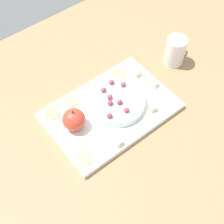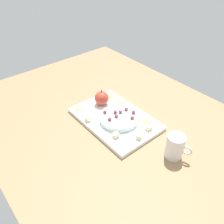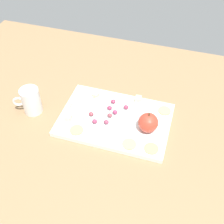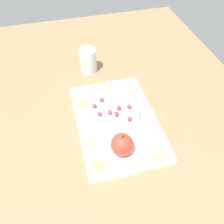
# 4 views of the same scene
# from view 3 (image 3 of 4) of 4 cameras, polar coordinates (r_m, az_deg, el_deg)

# --- Properties ---
(table) EXTENTS (1.46, 1.02, 0.03)m
(table) POSITION_cam_3_polar(r_m,az_deg,el_deg) (1.03, -1.20, -1.50)
(table) COLOR #906E4B
(table) RESTS_ON ground
(platter) EXTENTS (0.38, 0.26, 0.02)m
(platter) POSITION_cam_3_polar(r_m,az_deg,el_deg) (1.00, 0.61, -1.56)
(platter) COLOR white
(platter) RESTS_ON table
(serving_dish) EXTENTS (0.17, 0.17, 0.02)m
(serving_dish) POSITION_cam_3_polar(r_m,az_deg,el_deg) (0.99, -0.86, -0.51)
(serving_dish) COLOR silver
(serving_dish) RESTS_ON platter
(apple_whole) EXTENTS (0.07, 0.07, 0.07)m
(apple_whole) POSITION_cam_3_polar(r_m,az_deg,el_deg) (0.94, 7.27, -2.13)
(apple_whole) COLOR #BE3C2A
(apple_whole) RESTS_ON platter
(apple_stem) EXTENTS (0.01, 0.01, 0.01)m
(apple_stem) POSITION_cam_3_polar(r_m,az_deg,el_deg) (0.91, 7.50, -0.48)
(apple_stem) COLOR brown
(apple_stem) RESTS_ON apple_whole
(cheese_cube_0) EXTENTS (0.02, 0.02, 0.02)m
(cheese_cube_0) POSITION_cam_3_polar(r_m,az_deg,el_deg) (1.05, 5.29, 2.63)
(cheese_cube_0) COLOR beige
(cheese_cube_0) RESTS_ON platter
(cheese_cube_1) EXTENTS (0.02, 0.02, 0.02)m
(cheese_cube_1) POSITION_cam_3_polar(r_m,az_deg,el_deg) (1.06, -3.26, 3.32)
(cheese_cube_1) COLOR beige
(cheese_cube_1) RESTS_ON platter
(cheese_cube_2) EXTENTS (0.02, 0.02, 0.02)m
(cheese_cube_2) POSITION_cam_3_polar(r_m,az_deg,el_deg) (0.99, -8.76, -1.18)
(cheese_cube_2) COLOR beige
(cheese_cube_2) RESTS_ON platter
(cheese_cube_3) EXTENTS (0.03, 0.03, 0.02)m
(cheese_cube_3) POSITION_cam_3_polar(r_m,az_deg,el_deg) (1.04, -7.87, 1.66)
(cheese_cube_3) COLOR beige
(cheese_cube_3) RESTS_ON platter
(cracker_0) EXTENTS (0.05, 0.05, 0.00)m
(cracker_0) POSITION_cam_3_polar(r_m,az_deg,el_deg) (0.96, -7.12, -3.62)
(cracker_0) COLOR tan
(cracker_0) RESTS_ON platter
(cracker_1) EXTENTS (0.05, 0.05, 0.00)m
(cracker_1) POSITION_cam_3_polar(r_m,az_deg,el_deg) (1.03, 10.49, 0.27)
(cracker_1) COLOR tan
(cracker_1) RESTS_ON platter
(cracker_2) EXTENTS (0.05, 0.05, 0.00)m
(cracker_2) POSITION_cam_3_polar(r_m,az_deg,el_deg) (0.91, 7.89, -7.27)
(cracker_2) COLOR tan
(cracker_2) RESTS_ON platter
(cracker_3) EXTENTS (0.05, 0.05, 0.00)m
(cracker_3) POSITION_cam_3_polar(r_m,az_deg,el_deg) (0.92, 3.47, -6.45)
(cracker_3) COLOR tan
(cracker_3) RESTS_ON platter
(grape_0) EXTENTS (0.02, 0.02, 0.01)m
(grape_0) POSITION_cam_3_polar(r_m,az_deg,el_deg) (0.99, 2.83, 0.97)
(grape_0) COLOR #98334F
(grape_0) RESTS_ON serving_dish
(grape_1) EXTENTS (0.02, 0.02, 0.01)m
(grape_1) POSITION_cam_3_polar(r_m,az_deg,el_deg) (0.96, -0.46, -0.69)
(grape_1) COLOR brown
(grape_1) RESTS_ON serving_dish
(grape_2) EXTENTS (0.02, 0.02, 0.01)m
(grape_2) POSITION_cam_3_polar(r_m,az_deg,el_deg) (0.98, -0.56, 0.66)
(grape_2) COLOR #932E4D
(grape_2) RESTS_ON serving_dish
(grape_3) EXTENTS (0.02, 0.02, 0.01)m
(grape_3) POSITION_cam_3_polar(r_m,az_deg,el_deg) (1.01, 0.24, 2.13)
(grape_3) COLOR #973451
(grape_3) RESTS_ON serving_dish
(grape_4) EXTENTS (0.02, 0.02, 0.02)m
(grape_4) POSITION_cam_3_polar(r_m,az_deg,el_deg) (0.97, 0.61, -0.04)
(grape_4) COLOR #9A3257
(grape_4) RESTS_ON serving_dish
(grape_5) EXTENTS (0.02, 0.02, 0.02)m
(grape_5) POSITION_cam_3_polar(r_m,az_deg,el_deg) (0.94, -3.51, -1.90)
(grape_5) COLOR #983958
(grape_5) RESTS_ON serving_dish
(grape_6) EXTENTS (0.02, 0.02, 0.01)m
(grape_6) POSITION_cam_3_polar(r_m,az_deg,el_deg) (0.96, -4.21, -0.42)
(grape_6) COLOR #913A45
(grape_6) RESTS_ON serving_dish
(grape_7) EXTENTS (0.02, 0.02, 0.01)m
(grape_7) POSITION_cam_3_polar(r_m,az_deg,el_deg) (0.94, -1.15, -2.05)
(grape_7) COLOR #8A3B54
(grape_7) RESTS_ON serving_dish
(cup) EXTENTS (0.09, 0.07, 0.10)m
(cup) POSITION_cam_3_polar(r_m,az_deg,el_deg) (1.05, -15.96, 2.19)
(cup) COLOR silver
(cup) RESTS_ON table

